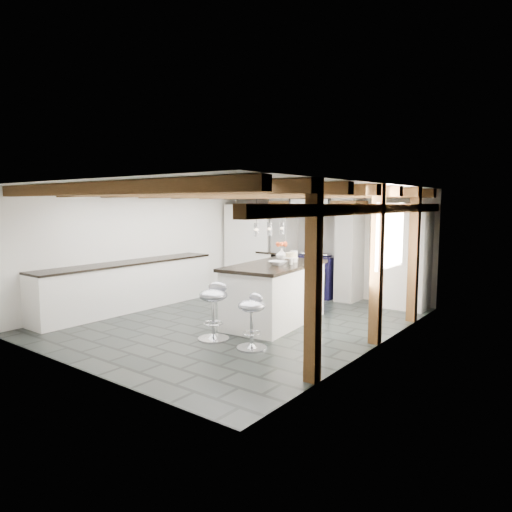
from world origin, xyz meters
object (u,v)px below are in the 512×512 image
Objects in this scene: range_cooker at (315,275)px; bar_stool_far at (214,304)px; kitchen_island at (275,293)px; bar_stool_near at (252,315)px.

range_cooker is 3.79m from bar_stool_far.
kitchen_island is at bearing -75.99° from range_cooker.
kitchen_island reaches higher than bar_stool_near.
bar_stool_near is at bearing -72.86° from range_cooker.
kitchen_island is (0.60, -2.40, 0.05)m from range_cooker.
bar_stool_far reaches higher than bar_stool_near.
range_cooker is 3.94m from bar_stool_near.
kitchen_island is at bearing 123.88° from bar_stool_near.
bar_stool_near is 0.72m from bar_stool_far.
bar_stool_near is at bearing -20.59° from bar_stool_far.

